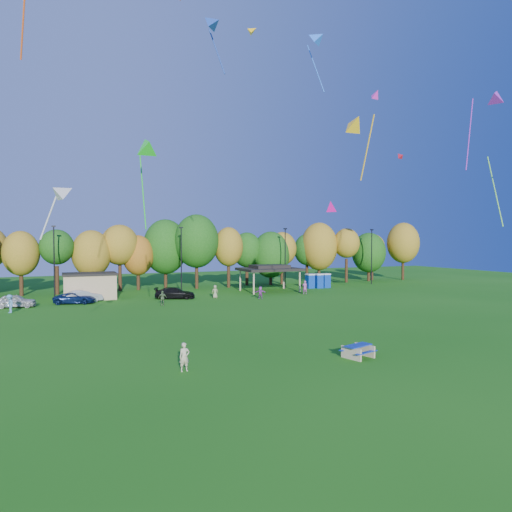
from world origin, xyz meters
name	(u,v)px	position (x,y,z in m)	size (l,w,h in m)	color
ground	(322,371)	(0.00, 0.00, 0.00)	(160.00, 160.00, 0.00)	#19600F
tree_line	(152,249)	(-1.03, 45.51, 5.91)	(93.57, 10.55, 11.15)	black
lamp_posts	(181,257)	(2.00, 40.00, 4.90)	(64.50, 0.25, 9.09)	black
utility_building	(90,286)	(-10.00, 38.00, 1.64)	(6.30, 4.30, 3.25)	tan
pavilion	(270,269)	(14.00, 37.00, 3.23)	(8.20, 6.20, 3.77)	tan
porta_potties	(318,281)	(22.71, 38.18, 1.10)	(3.75, 1.50, 2.18)	#0C369F
picnic_table	(358,350)	(3.59, 1.66, 0.47)	(2.20, 1.98, 0.80)	tan
kite_flyer	(184,357)	(-7.03, 3.03, 0.80)	(0.58, 0.38, 1.60)	#B9AF8B
car_a	(15,301)	(-17.87, 33.71, 0.72)	(1.69, 4.21, 1.43)	#BABABA
car_b	(83,296)	(-10.92, 35.19, 0.71)	(1.50, 4.30, 1.42)	#AEAFB4
car_c	(75,298)	(-11.83, 34.38, 0.63)	(2.10, 4.55, 1.26)	#0C1E4C
car_d	(175,293)	(-0.28, 34.18, 0.71)	(2.00, 4.92, 1.43)	black
far_person_0	(260,293)	(9.46, 29.95, 0.77)	(1.43, 0.46, 1.54)	purple
far_person_1	(10,304)	(-18.01, 29.83, 0.92)	(1.19, 0.68, 1.84)	#518AB3
far_person_2	(305,287)	(16.87, 31.94, 0.92)	(0.67, 0.44, 1.84)	#A14C95
far_person_4	(163,298)	(-2.93, 28.78, 0.84)	(0.98, 0.41, 1.68)	#4F6A41
far_person_5	(215,292)	(4.49, 32.76, 0.82)	(0.80, 0.52, 1.64)	gray
kite_1	(65,193)	(-13.01, 7.00, 10.02)	(2.22, 1.45, 3.48)	#AFAFAF
kite_2	(210,22)	(-2.42, 12.80, 24.13)	(2.46, 2.37, 4.52)	#1B3C99
kite_4	(253,30)	(4.00, 19.35, 27.41)	(1.32, 1.16, 1.13)	yellow
kite_5	(376,94)	(17.09, 17.52, 22.48)	(1.11, 1.43, 1.35)	#EB27BA
kite_8	(314,38)	(12.66, 22.67, 29.47)	(3.13, 3.63, 6.63)	#286FFF
kite_9	(355,123)	(8.32, 8.78, 16.53)	(1.65, 3.46, 5.65)	yellow
kite_12	(331,206)	(6.87, 9.91, 10.06)	(1.65, 1.63, 1.31)	#FF0E9D
kite_13	(400,156)	(27.30, 25.69, 18.24)	(1.02, 1.27, 1.15)	red
kite_14	(146,146)	(-7.11, 14.12, 14.53)	(1.77, 4.52, 7.61)	#1AC922
kite_15	(496,96)	(25.92, 10.47, 21.29)	(4.69, 3.31, 8.49)	purple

